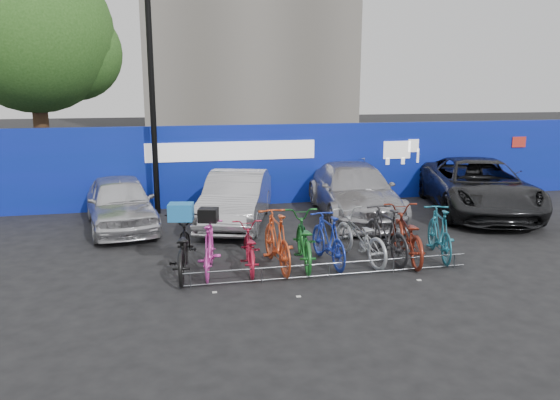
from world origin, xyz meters
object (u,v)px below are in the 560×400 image
object	(u,v)px
bike_1	(209,248)
bike_5	(328,239)
car_2	(354,191)
bike_6	(360,237)
tree	(41,38)
bike_7	(386,233)
bike_2	(249,248)
car_0	(120,202)
bike_3	(277,240)
car_1	(236,199)
bike_0	(182,248)
car_3	(478,186)
bike_rack	(329,269)
bike_9	(440,233)
bike_4	(303,240)
lamppost	(152,96)
bike_8	(407,235)

from	to	relation	value
bike_1	bike_5	world-z (taller)	bike_5
car_2	bike_6	distance (m)	3.84
tree	bike_7	bearing A→B (deg)	-50.12
bike_1	bike_7	bearing A→B (deg)	-169.34
tree	bike_2	world-z (taller)	tree
bike_5	bike_6	size ratio (longest dim) A/B	0.90
car_0	bike_5	xyz separation A→B (m)	(4.29, -3.80, -0.14)
bike_3	bike_6	size ratio (longest dim) A/B	0.99
car_1	bike_0	xyz separation A→B (m)	(-1.52, -3.57, -0.14)
car_0	bike_2	world-z (taller)	car_0
car_3	bike_0	distance (m)	9.06
bike_rack	bike_9	bearing A→B (deg)	14.36
bike_rack	bike_5	world-z (taller)	bike_5
bike_4	bike_6	size ratio (longest dim) A/B	1.02
car_0	bike_9	distance (m)	7.75
tree	car_0	world-z (taller)	tree
car_1	car_3	distance (m)	6.86
bike_0	car_3	bearing A→B (deg)	-152.23
lamppost	bike_3	size ratio (longest dim) A/B	3.14
bike_1	bike_8	bearing A→B (deg)	-171.01
bike_0	lamppost	bearing A→B (deg)	-79.26
bike_2	bike_7	size ratio (longest dim) A/B	0.90
car_3	bike_5	distance (m)	6.47
bike_9	bike_4	bearing A→B (deg)	10.29
bike_1	bike_5	distance (m)	2.40
car_3	bike_3	world-z (taller)	car_3
tree	bike_8	bearing A→B (deg)	-49.06
car_2	bike_7	distance (m)	3.75
bike_2	bike_1	bearing A→B (deg)	9.67
car_0	bike_6	world-z (taller)	car_0
lamppost	bike_3	distance (m)	6.36
tree	car_0	xyz separation A→B (m)	(2.69, -6.09, -4.41)
bike_6	bike_7	world-z (taller)	bike_7
car_1	lamppost	bearing A→B (deg)	157.11
lamppost	tree	bearing A→B (deg)	127.51
tree	bike_3	distance (m)	12.39
bike_2	bike_8	world-z (taller)	bike_8
bike_4	bike_5	distance (m)	0.51
bike_1	bike_8	distance (m)	4.07
car_1	car_2	distance (m)	3.27
bike_3	bike_4	distance (m)	0.57
tree	car_0	size ratio (longest dim) A/B	2.00
bike_rack	bike_8	size ratio (longest dim) A/B	2.70
bike_4	bike_9	bearing A→B (deg)	-175.31
car_0	car_1	distance (m)	2.91
tree	bike_1	size ratio (longest dim) A/B	4.51
lamppost	car_3	world-z (taller)	lamppost
car_1	bike_8	distance (m)	4.76
car_2	bike_7	xyz separation A→B (m)	(-0.62, -3.70, -0.14)
car_2	bike_2	distance (m)	5.12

